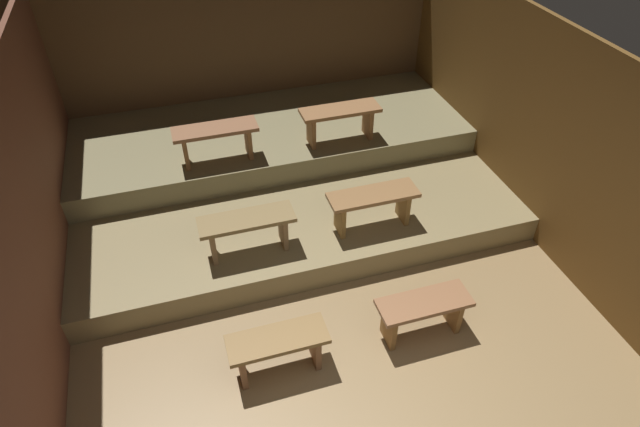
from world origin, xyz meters
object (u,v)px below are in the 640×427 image
(bench_floor_left, at_px, (278,346))
(bench_middle_left, at_px, (216,136))
(bench_middle_right, at_px, (340,117))
(bench_lower_left, at_px, (247,226))
(bench_floor_right, at_px, (423,310))
(bench_lower_right, at_px, (373,202))

(bench_floor_left, bearing_deg, bench_middle_left, 91.42)
(bench_middle_right, bearing_deg, bench_middle_left, 180.00)
(bench_floor_left, distance_m, bench_lower_left, 1.34)
(bench_lower_left, bearing_deg, bench_floor_right, -43.22)
(bench_lower_right, relative_size, bench_middle_left, 1.00)
(bench_floor_left, xyz_separation_m, bench_middle_left, (-0.07, 2.64, 0.62))
(bench_middle_left, distance_m, bench_middle_right, 1.53)
(bench_floor_left, height_order, bench_lower_right, bench_lower_right)
(bench_middle_left, bearing_deg, bench_middle_right, 0.00)
(bench_lower_left, height_order, bench_middle_right, bench_middle_right)
(bench_lower_right, xyz_separation_m, bench_middle_right, (0.08, 1.34, 0.31))
(bench_floor_left, relative_size, bench_middle_right, 0.90)
(bench_middle_left, bearing_deg, bench_floor_left, -88.58)
(bench_lower_left, bearing_deg, bench_lower_right, 0.00)
(bench_lower_right, xyz_separation_m, bench_middle_left, (-1.45, 1.34, 0.31))
(bench_floor_left, bearing_deg, bench_floor_right, 0.00)
(bench_floor_left, xyz_separation_m, bench_floor_right, (1.40, 0.00, 0.00))
(bench_floor_left, height_order, bench_floor_right, same)
(bench_floor_right, xyz_separation_m, bench_lower_right, (-0.01, 1.30, 0.31))
(bench_floor_right, distance_m, bench_lower_right, 1.34)
(bench_lower_right, height_order, bench_middle_left, bench_middle_left)
(bench_floor_left, distance_m, bench_middle_left, 2.71)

